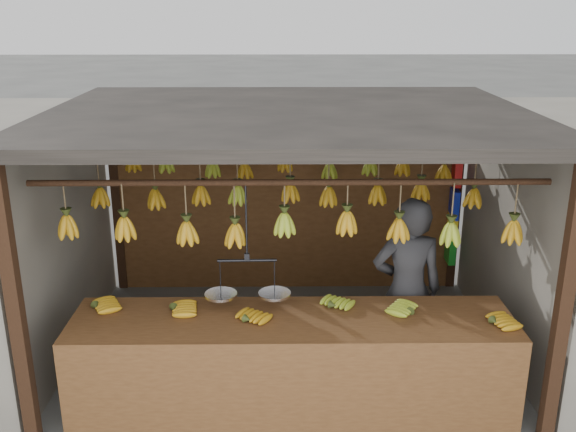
{
  "coord_description": "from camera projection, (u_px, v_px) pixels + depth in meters",
  "views": [
    {
      "loc": [
        -0.07,
        -5.73,
        3.29
      ],
      "look_at": [
        0.0,
        0.3,
        1.3
      ],
      "focal_mm": 40.0,
      "sensor_mm": 36.0,
      "label": 1
    }
  ],
  "objects": [
    {
      "name": "balance_scale",
      "position": [
        248.0,
        288.0,
        5.17
      ],
      "size": [
        0.69,
        0.26,
        0.95
      ],
      "color": "black",
      "rests_on": "ground"
    },
    {
      "name": "bag_bundles",
      "position": [
        453.0,
        213.0,
        7.46
      ],
      "size": [
        0.08,
        0.26,
        1.28
      ],
      "color": "red",
      "rests_on": "ground"
    },
    {
      "name": "hanging_bananas",
      "position": [
        288.0,
        194.0,
        5.96
      ],
      "size": [
        3.65,
        2.23,
        0.39
      ],
      "color": "#B27C13",
      "rests_on": "ground"
    },
    {
      "name": "counter",
      "position": [
        293.0,
        347.0,
        5.08
      ],
      "size": [
        3.56,
        0.81,
        0.96
      ],
      "color": "#58351A",
      "rests_on": "ground"
    },
    {
      "name": "ground",
      "position": [
        288.0,
        347.0,
        6.47
      ],
      "size": [
        80.0,
        80.0,
        0.0
      ],
      "primitive_type": "plane",
      "color": "#5B5B57"
    },
    {
      "name": "vendor",
      "position": [
        407.0,
        291.0,
        5.71
      ],
      "size": [
        0.64,
        0.42,
        1.73
      ],
      "primitive_type": "imported",
      "rotation": [
        0.0,
        0.0,
        3.16
      ],
      "color": "#262628",
      "rests_on": "ground"
    },
    {
      "name": "stall",
      "position": [
        288.0,
        149.0,
        6.16
      ],
      "size": [
        4.3,
        3.3,
        2.4
      ],
      "color": "black",
      "rests_on": "ground"
    }
  ]
}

